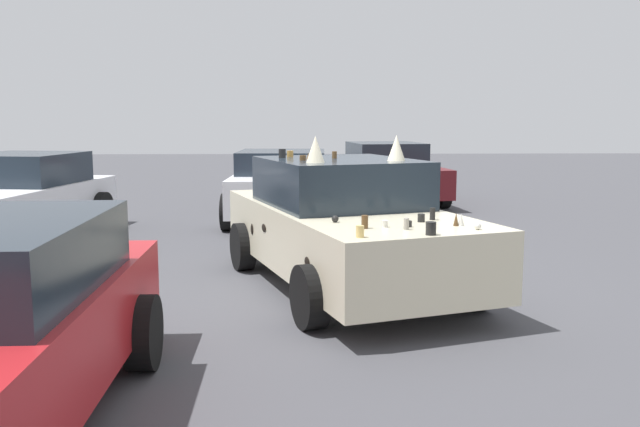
% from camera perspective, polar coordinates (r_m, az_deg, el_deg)
% --- Properties ---
extents(ground_plane, '(60.00, 60.00, 0.00)m').
position_cam_1_polar(ground_plane, '(8.16, 2.12, -6.26)').
color(ground_plane, '#47474C').
extents(art_car_decorated, '(4.72, 3.08, 1.83)m').
position_cam_1_polar(art_car_decorated, '(8.04, 2.03, -0.95)').
color(art_car_decorated, beige).
rests_on(art_car_decorated, ground).
extents(parked_sedan_behind_right, '(4.24, 2.44, 1.43)m').
position_cam_1_polar(parked_sedan_behind_right, '(12.31, -24.16, 1.33)').
color(parked_sedan_behind_right, white).
rests_on(parked_sedan_behind_right, ground).
extents(parked_sedan_far_right, '(4.09, 2.16, 1.38)m').
position_cam_1_polar(parked_sedan_far_right, '(13.31, -3.19, 2.47)').
color(parked_sedan_far_right, white).
rests_on(parked_sedan_far_right, ground).
extents(parked_sedan_row_back_center, '(4.76, 2.45, 1.42)m').
position_cam_1_polar(parked_sedan_row_back_center, '(16.50, 5.74, 3.51)').
color(parked_sedan_row_back_center, '#5B1419').
rests_on(parked_sedan_row_back_center, ground).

